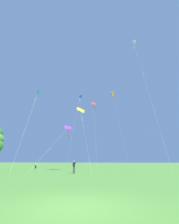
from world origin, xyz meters
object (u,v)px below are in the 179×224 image
kite_teal_box (38,93)px  kite_orange_box (112,94)px  kite_red_high (94,106)px  kite_purple_streamer (67,130)px  kite_yellow_diamond (81,112)px  kite_blue_delta (80,96)px  person_in_blue_jacket (74,166)px  kite_white_distant (133,42)px  person_child_small (35,168)px

kite_teal_box → kite_orange_box: bearing=61.3°
kite_red_high → kite_teal_box: kite_red_high is taller
kite_orange_box → kite_red_high: bearing=-152.4°
kite_purple_streamer → kite_yellow_diamond: size_ratio=1.10×
kite_blue_delta → person_in_blue_jacket: size_ratio=16.42×
kite_orange_box → kite_purple_streamer: 26.87m
kite_white_distant → person_child_small: (-16.20, -9.38, -27.29)m
kite_purple_streamer → kite_red_high: size_ratio=0.61×
kite_purple_streamer → kite_yellow_diamond: bearing=-25.4°
kite_red_high → kite_purple_streamer: bearing=-95.3°
kite_white_distant → kite_blue_delta: bearing=133.4°
kite_blue_delta → kite_yellow_diamond: 30.26m
kite_orange_box → kite_purple_streamer: kite_orange_box is taller
kite_teal_box → kite_yellow_diamond: kite_teal_box is taller
person_child_small → kite_orange_box: bearing=69.7°
kite_white_distant → kite_yellow_diamond: kite_white_distant is taller
person_child_small → person_in_blue_jacket: 6.06m
kite_purple_streamer → person_child_small: bearing=-113.2°
kite_yellow_diamond → person_in_blue_jacket: kite_yellow_diamond is taller
kite_blue_delta → kite_teal_box: (-0.49, -26.24, -10.78)m
kite_orange_box → kite_purple_streamer: (-7.29, -20.51, -15.75)m
kite_orange_box → kite_yellow_diamond: (-4.25, -21.95, -13.01)m
kite_teal_box → person_in_blue_jacket: (9.01, -3.73, -12.90)m
person_child_small → kite_blue_delta: bearing=94.9°
kite_red_high → kite_blue_delta: bearing=136.7°
kite_orange_box → kite_red_high: (-5.65, -2.96, -4.86)m
kite_blue_delta → kite_teal_box: size_ratio=1.74×
kite_blue_delta → kite_purple_streamer: (4.87, -23.69, -17.63)m
person_in_blue_jacket → kite_teal_box: bearing=157.5°
kite_purple_streamer → kite_yellow_diamond: (3.04, -1.44, 2.74)m
kite_blue_delta → kite_purple_streamer: bearing=-78.4°
kite_yellow_diamond → kite_orange_box: bearing=79.0°
kite_orange_box → person_child_small: bearing=-110.3°
kite_orange_box → kite_white_distant: 18.60m
person_child_small → kite_teal_box: bearing=135.9°
person_child_small → kite_red_high: bearing=80.2°
kite_teal_box → kite_yellow_diamond: size_ratio=1.34×
kite_yellow_diamond → person_in_blue_jacket: bearing=-82.7°
kite_orange_box → kite_teal_box: 27.77m
kite_red_high → person_child_small: size_ratio=18.74×
kite_purple_streamer → kite_blue_delta: bearing=101.6°
kite_white_distant → kite_teal_box: size_ratio=1.96×
kite_orange_box → kite_purple_streamer: bearing=-109.6°
kite_blue_delta → kite_purple_streamer: kite_blue_delta is taller
person_child_small → kite_purple_streamer: bearing=66.8°
kite_orange_box → kite_white_distant: (6.57, -16.61, 5.19)m
kite_white_distant → kite_red_high: size_ratio=1.46×
kite_white_distant → kite_blue_delta: kite_white_distant is taller
kite_teal_box → person_in_blue_jacket: kite_teal_box is taller
kite_yellow_diamond → kite_red_high: bearing=94.2°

